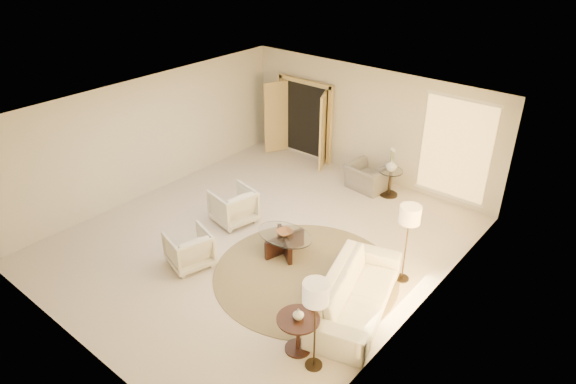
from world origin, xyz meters
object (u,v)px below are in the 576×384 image
Objects in this scene: armchair_left at (233,204)px; side_vase at (392,165)px; floor_lamp_far at (316,297)px; sofa at (356,292)px; side_table at (390,180)px; armchair_right at (189,247)px; bowl at (285,232)px; floor_lamp_near at (410,218)px; end_vase at (298,314)px; accent_chair at (367,173)px; end_table at (298,328)px; coffee_table at (285,241)px.

armchair_left is 3.84m from side_vase.
sofa is at bearing 98.08° from floor_lamp_far.
armchair_right is at bearing -107.43° from side_table.
bowl is (-2.22, 1.96, -0.85)m from floor_lamp_far.
sofa is 1.59m from floor_lamp_near.
sofa is 14.07× the size of end_vase.
end_table is at bearing 118.24° from accent_chair.
end_vase is at bearing 118.24° from accent_chair.
side_table is 5.50m from end_vase.
floor_lamp_near is (2.42, -2.63, 0.91)m from accent_chair.
side_table is (2.02, 3.24, -0.03)m from armchair_left.
end_vase is at bearing 0.00° from end_table.
armchair_right is (-3.17, -0.95, 0.03)m from sofa.
end_table is 0.98m from floor_lamp_far.
sofa is 8.11× the size of bowl.
accent_chair is at bearing 167.86° from armchair_left.
sofa reaches higher than coffee_table.
sofa reaches higher than bowl.
side_vase is at bearing 5.90° from sofa.
end_vase reaches higher than coffee_table.
side_table is (1.54, 4.91, 0.00)m from armchair_right.
side_table is at bearing 105.23° from end_vase.
floor_lamp_far is at bearing -15.41° from end_table.
sofa is 3.31m from armchair_right.
floor_lamp_near reaches higher than end_table.
side_vase reaches higher than sofa.
end_vase is 5.49m from side_vase.
accent_chair is (0.95, 4.84, 0.02)m from armchair_right.
accent_chair is 5.62m from end_table.
floor_lamp_near is at bearing 81.48° from end_vase.
floor_lamp_far is at bearing -41.47° from coffee_table.
floor_lamp_far is (3.85, -2.16, 0.90)m from armchair_left.
floor_lamp_far reaches higher than floor_lamp_near.
armchair_left reaches higher than sofa.
end_vase is (2.98, -0.39, 0.32)m from armchair_right.
armchair_right is at bearing 90.29° from sofa.
side_vase is (0.39, 3.45, 0.51)m from coffee_table.
armchair_left is 4.03m from end_table.
floor_lamp_far is at bearing -90.00° from floor_lamp_near.
armchair_right is 2.86× the size of side_vase.
armchair_left is 0.55× the size of floor_lamp_near.
coffee_table is at bearing -96.39° from side_table.
floor_lamp_near is at bearing -55.79° from side_table.
accent_chair reaches higher than sofa.
floor_lamp_near reaches higher than armchair_right.
end_table is 2.42× the size of side_vase.
sofa is 3.21× the size of armchair_right.
end_table is at bearing 0.00° from end_vase.
floor_lamp_far is (2.22, -1.96, 1.05)m from coffee_table.
coffee_table is at bearing 100.46° from accent_chair.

